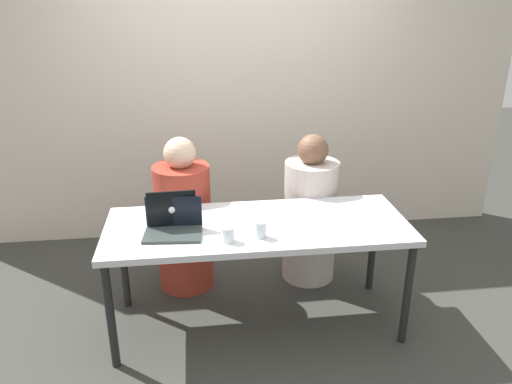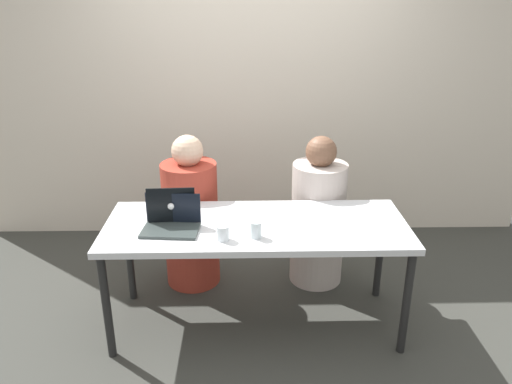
{
  "view_description": "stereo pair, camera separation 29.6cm",
  "coord_description": "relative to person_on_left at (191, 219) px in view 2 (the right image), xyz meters",
  "views": [
    {
      "loc": [
        -0.36,
        -2.75,
        2.05
      ],
      "look_at": [
        0.0,
        0.07,
        0.91
      ],
      "focal_mm": 35.0,
      "sensor_mm": 36.0,
      "label": 1
    },
    {
      "loc": [
        -0.06,
        -2.77,
        2.05
      ],
      "look_at": [
        0.0,
        0.07,
        0.91
      ],
      "focal_mm": 35.0,
      "sensor_mm": 36.0,
      "label": 2
    }
  ],
  "objects": [
    {
      "name": "water_glass_center",
      "position": [
        0.46,
        -0.73,
        0.26
      ],
      "size": [
        0.07,
        0.07,
        0.1
      ],
      "color": "silver",
      "rests_on": "desk"
    },
    {
      "name": "person_on_right",
      "position": [
        0.93,
        0.0,
        -0.01
      ],
      "size": [
        0.48,
        0.48,
        1.13
      ],
      "rotation": [
        0.0,
        0.0,
        2.88
      ],
      "color": "#BDAEA6",
      "rests_on": "ground"
    },
    {
      "name": "laptop_back_left",
      "position": [
        -0.05,
        -0.47,
        0.27
      ],
      "size": [
        0.3,
        0.29,
        0.24
      ],
      "rotation": [
        0.0,
        0.0,
        3.19
      ],
      "color": "#AFB6B9",
      "rests_on": "desk"
    },
    {
      "name": "person_on_left",
      "position": [
        0.0,
        0.0,
        0.0
      ],
      "size": [
        0.41,
        0.41,
        1.14
      ],
      "rotation": [
        0.0,
        0.0,
        3.17
      ],
      "color": "#9F3426",
      "rests_on": "ground"
    },
    {
      "name": "desk",
      "position": [
        0.46,
        -0.54,
        0.16
      ],
      "size": [
        1.86,
        0.72,
        0.73
      ],
      "color": "silver",
      "rests_on": "ground"
    },
    {
      "name": "back_wall",
      "position": [
        0.46,
        0.91,
        0.66
      ],
      "size": [
        4.83,
        0.1,
        2.34
      ],
      "primitive_type": "cube",
      "color": "beige",
      "rests_on": "ground"
    },
    {
      "name": "ground_plane",
      "position": [
        0.46,
        -0.54,
        -0.51
      ],
      "size": [
        12.0,
        12.0,
        0.0
      ],
      "primitive_type": "plane",
      "color": "#363732"
    },
    {
      "name": "laptop_front_left",
      "position": [
        -0.04,
        -0.61,
        0.27
      ],
      "size": [
        0.35,
        0.25,
        0.2
      ],
      "rotation": [
        0.0,
        0.0,
        -0.09
      ],
      "color": "#333C3B",
      "rests_on": "desk"
    },
    {
      "name": "water_glass_left",
      "position": [
        0.27,
        -0.75,
        0.26
      ],
      "size": [
        0.07,
        0.07,
        0.09
      ],
      "color": "white",
      "rests_on": "desk"
    }
  ]
}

